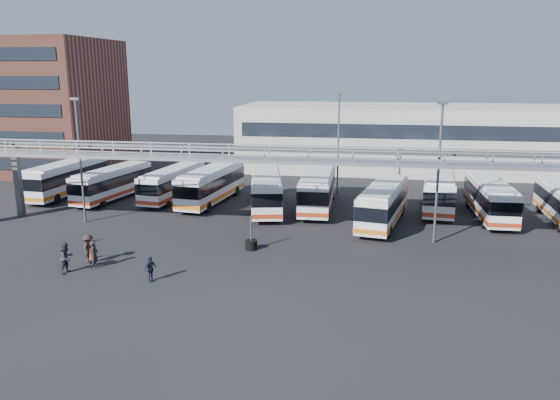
% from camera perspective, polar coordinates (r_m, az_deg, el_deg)
% --- Properties ---
extents(ground, '(140.00, 140.00, 0.00)m').
position_cam_1_polar(ground, '(35.44, -2.82, -6.91)').
color(ground, black).
rests_on(ground, ground).
extents(gantry, '(51.40, 5.15, 7.10)m').
position_cam_1_polar(gantry, '(39.58, -1.11, 3.53)').
color(gantry, '#9A9DA2').
rests_on(gantry, ground).
extents(apartment_building, '(18.00, 15.00, 16.00)m').
position_cam_1_polar(apartment_building, '(74.92, -24.21, 8.96)').
color(apartment_building, brown).
rests_on(apartment_building, ground).
extents(warehouse, '(42.00, 14.00, 8.00)m').
position_cam_1_polar(warehouse, '(71.11, 13.37, 6.35)').
color(warehouse, '#9E9E99').
rests_on(warehouse, ground).
extents(light_pole_left, '(0.70, 0.35, 10.21)m').
position_cam_1_polar(light_pole_left, '(47.07, -20.20, 4.57)').
color(light_pole_left, '#4C4F54').
rests_on(light_pole_left, ground).
extents(light_pole_mid, '(0.70, 0.35, 10.21)m').
position_cam_1_polar(light_pole_mid, '(40.29, 16.25, 3.49)').
color(light_pole_mid, '#4C4F54').
rests_on(light_pole_mid, ground).
extents(light_pole_back, '(0.70, 0.35, 10.21)m').
position_cam_1_polar(light_pole_back, '(54.94, 6.13, 6.47)').
color(light_pole_back, '#4C4F54').
rests_on(light_pole_back, ground).
extents(bus_0, '(3.36, 11.34, 3.40)m').
position_cam_1_polar(bus_0, '(58.55, -21.37, 2.23)').
color(bus_0, silver).
rests_on(bus_0, ground).
extents(bus_1, '(4.04, 10.48, 3.11)m').
position_cam_1_polar(bus_1, '(55.32, -17.08, 1.79)').
color(bus_1, silver).
rests_on(bus_1, ground).
extents(bus_2, '(3.54, 10.26, 3.05)m').
position_cam_1_polar(bus_2, '(54.01, -11.13, 1.83)').
color(bus_2, silver).
rests_on(bus_2, ground).
extents(bus_3, '(3.86, 11.27, 3.36)m').
position_cam_1_polar(bus_3, '(51.89, -7.18, 1.70)').
color(bus_3, silver).
rests_on(bus_3, ground).
extents(bus_4, '(4.78, 11.42, 3.38)m').
position_cam_1_polar(bus_4, '(48.91, -1.47, 1.10)').
color(bus_4, silver).
rests_on(bus_4, ground).
extents(bus_5, '(2.87, 11.43, 3.46)m').
position_cam_1_polar(bus_5, '(49.46, 3.97, 1.26)').
color(bus_5, silver).
rests_on(bus_5, ground).
extents(bus_6, '(4.51, 11.08, 3.28)m').
position_cam_1_polar(bus_6, '(45.08, 10.73, -0.27)').
color(bus_6, silver).
rests_on(bus_6, ground).
extents(bus_7, '(3.72, 11.40, 3.40)m').
position_cam_1_polar(bus_7, '(51.07, 16.23, 1.10)').
color(bus_7, silver).
rests_on(bus_7, ground).
extents(bus_8, '(2.66, 10.70, 3.24)m').
position_cam_1_polar(bus_8, '(49.58, 21.10, 0.26)').
color(bus_8, silver).
rests_on(bus_8, ground).
extents(pedestrian_a, '(0.48, 0.68, 1.76)m').
position_cam_1_polar(pedestrian_a, '(36.79, -18.82, -5.42)').
color(pedestrian_a, black).
rests_on(pedestrian_a, ground).
extents(pedestrian_b, '(0.95, 1.10, 1.95)m').
position_cam_1_polar(pedestrian_b, '(36.45, -21.40, -5.65)').
color(pedestrian_b, '#2A2331').
rests_on(pedestrian_b, ground).
extents(pedestrian_c, '(0.94, 1.38, 1.96)m').
position_cam_1_polar(pedestrian_c, '(37.71, -19.37, -4.84)').
color(pedestrian_c, black).
rests_on(pedestrian_c, ground).
extents(pedestrian_d, '(0.69, 0.98, 1.55)m').
position_cam_1_polar(pedestrian_d, '(33.62, -13.41, -7.02)').
color(pedestrian_d, '#1B2331').
rests_on(pedestrian_d, ground).
extents(cone_left, '(0.50, 0.50, 0.70)m').
position_cam_1_polar(cone_left, '(38.73, -19.19, -5.33)').
color(cone_left, '#E74A0C').
rests_on(cone_left, ground).
extents(cone_right, '(0.48, 0.48, 0.66)m').
position_cam_1_polar(cone_right, '(42.51, -19.27, -3.72)').
color(cone_right, '#E74A0C').
rests_on(cone_right, ground).
extents(tire_stack, '(0.86, 0.86, 2.45)m').
position_cam_1_polar(tire_stack, '(38.47, -3.03, -4.60)').
color(tire_stack, black).
rests_on(tire_stack, ground).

